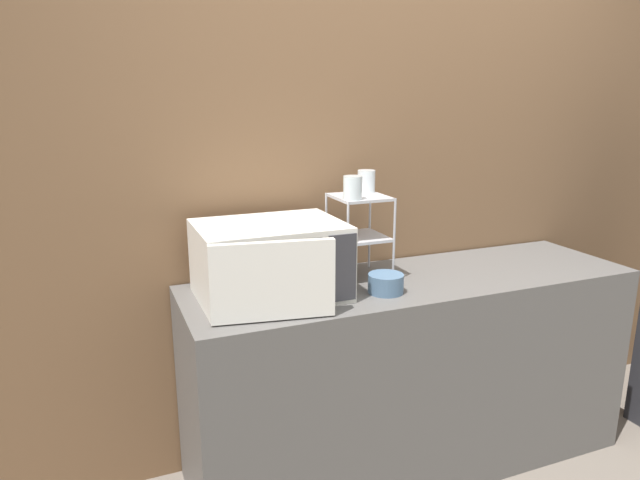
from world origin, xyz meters
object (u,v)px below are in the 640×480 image
Objects in this scene: microwave at (270,261)px; dish_rack at (360,219)px; bowl at (386,284)px; glass_back_right at (366,181)px; glass_front_left at (353,188)px.

dish_rack is at bearing 12.51° from microwave.
dish_rack reaches higher than bowl.
microwave is 1.57× the size of dish_rack.
glass_back_right is 0.67× the size of bowl.
dish_rack is at bearing 45.66° from glass_front_left.
microwave is 0.45m from dish_rack.
glass_back_right is 0.47m from bowl.
glass_front_left reaches higher than dish_rack.
microwave is at bearing -161.46° from glass_back_right.
microwave is at bearing 164.00° from bowl.
glass_back_right is at bearing 46.66° from glass_front_left.
glass_front_left is at bearing -133.34° from glass_back_right.
glass_front_left reaches higher than bowl.
glass_front_left is at bearing 117.46° from bowl.
microwave is 0.57m from glass_back_right.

